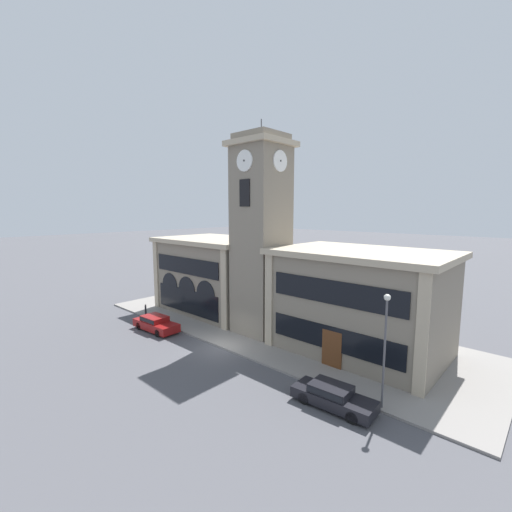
% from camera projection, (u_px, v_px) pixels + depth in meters
% --- Properties ---
extents(ground_plane, '(300.00, 300.00, 0.00)m').
position_uv_depth(ground_plane, '(220.00, 348.00, 27.43)').
color(ground_plane, '#4C4C51').
extents(sidewalk_kerb, '(37.00, 13.02, 0.15)m').
position_uv_depth(sidewalk_kerb, '(272.00, 327.00, 32.19)').
color(sidewalk_kerb, gray).
rests_on(sidewalk_kerb, ground_plane).
extents(clock_tower, '(4.69, 4.69, 18.57)m').
position_uv_depth(clock_tower, '(261.00, 236.00, 29.88)').
color(clock_tower, gray).
rests_on(clock_tower, ground_plane).
extents(town_hall_left_wing, '(12.67, 8.78, 8.00)m').
position_uv_depth(town_hall_left_wing, '(217.00, 274.00, 37.51)').
color(town_hall_left_wing, gray).
rests_on(town_hall_left_wing, ground_plane).
extents(town_hall_right_wing, '(12.90, 8.78, 8.00)m').
position_uv_depth(town_hall_right_wing, '(360.00, 301.00, 26.38)').
color(town_hall_right_wing, gray).
rests_on(town_hall_right_wing, ground_plane).
extents(parked_car_near, '(4.88, 2.11, 1.36)m').
position_uv_depth(parked_car_near, '(156.00, 323.00, 31.38)').
color(parked_car_near, maroon).
rests_on(parked_car_near, ground_plane).
extents(parked_car_mid, '(4.76, 1.96, 1.27)m').
position_uv_depth(parked_car_mid, '(333.00, 395.00, 19.17)').
color(parked_car_mid, black).
rests_on(parked_car_mid, ground_plane).
extents(street_lamp, '(0.36, 0.36, 6.43)m').
position_uv_depth(street_lamp, '(385.00, 335.00, 18.40)').
color(street_lamp, '#4C4C51').
rests_on(street_lamp, sidewalk_kerb).
extents(bollard, '(0.18, 0.18, 1.06)m').
position_uv_depth(bollard, '(146.00, 309.00, 35.85)').
color(bollard, black).
rests_on(bollard, sidewalk_kerb).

